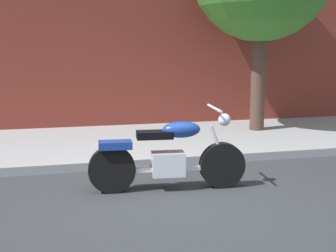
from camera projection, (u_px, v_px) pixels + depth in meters
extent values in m
plane|color=#303335|center=(164.00, 202.00, 5.95)|extent=(60.00, 60.00, 0.00)
cube|color=#979797|center=(124.00, 143.00, 9.11)|extent=(24.68, 3.32, 0.14)
cylinder|color=black|center=(222.00, 165.00, 6.49)|extent=(0.64, 0.19, 0.63)
cylinder|color=black|center=(112.00, 170.00, 6.26)|extent=(0.64, 0.19, 0.63)
cube|color=silver|center=(168.00, 164.00, 6.37)|extent=(0.46, 0.32, 0.32)
cube|color=silver|center=(168.00, 169.00, 6.38)|extent=(1.36, 0.20, 0.06)
ellipsoid|color=navy|center=(181.00, 130.00, 6.32)|extent=(0.54, 0.31, 0.22)
cube|color=black|center=(155.00, 135.00, 6.27)|extent=(0.50, 0.28, 0.10)
cube|color=navy|center=(115.00, 145.00, 6.21)|extent=(0.46, 0.28, 0.10)
cylinder|color=silver|center=(218.00, 145.00, 6.43)|extent=(0.27, 0.07, 0.58)
cylinder|color=silver|center=(215.00, 108.00, 6.34)|extent=(0.10, 0.70, 0.04)
sphere|color=silver|center=(224.00, 120.00, 6.38)|extent=(0.17, 0.17, 0.17)
cylinder|color=silver|center=(148.00, 169.00, 6.50)|extent=(0.80, 0.16, 0.09)
cylinder|color=#4C352A|center=(258.00, 74.00, 9.95)|extent=(0.30, 0.30, 2.65)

